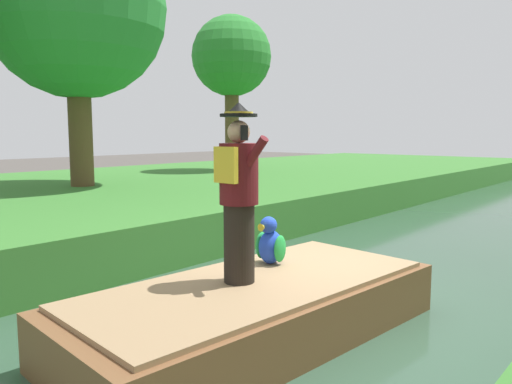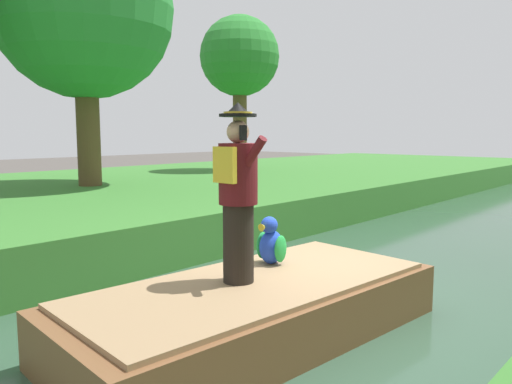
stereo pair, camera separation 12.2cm
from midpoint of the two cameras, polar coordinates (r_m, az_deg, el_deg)
ground_plane at (r=6.43m, az=6.44°, el=-13.80°), size 80.00×80.00×0.00m
canal_water at (r=6.41m, az=6.45°, el=-13.38°), size 5.26×48.00×0.10m
grass_bank_near at (r=12.82m, az=-25.87°, el=-1.99°), size 11.35×48.00×0.90m
boat at (r=5.43m, az=-0.64°, el=-13.21°), size 2.17×4.35×0.61m
person_pirate at (r=5.11m, az=-2.65°, el=-0.21°), size 0.61×0.42×1.85m
parrot_plush at (r=5.94m, az=1.05°, el=-5.88°), size 0.36×0.35×0.57m
tree_broad at (r=13.83m, az=-20.14°, el=19.04°), size 4.45×4.45×6.65m
tree_slender at (r=18.33m, az=-3.00°, el=14.98°), size 2.82×2.82×5.46m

